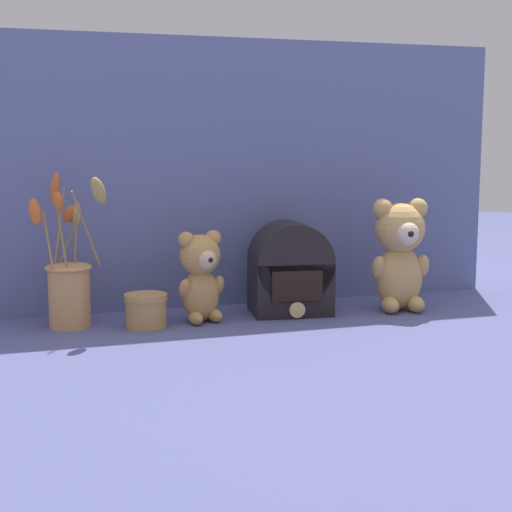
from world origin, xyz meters
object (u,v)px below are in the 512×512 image
flower_vase (69,282)px  vintage_radio (290,272)px  teddy_bear_large (400,252)px  decorative_tin_tall (146,311)px  teddy_bear_medium (201,275)px

flower_vase → vintage_radio: (0.48, -0.01, -0.00)m
teddy_bear_large → vintage_radio: 0.25m
vintage_radio → flower_vase: bearing=178.4°
decorative_tin_tall → flower_vase: bearing=161.3°
teddy_bear_medium → decorative_tin_tall: bearing=-172.3°
flower_vase → vintage_radio: flower_vase is taller
teddy_bear_medium → flower_vase: size_ratio=0.61×
teddy_bear_medium → flower_vase: 0.27m
teddy_bear_large → decorative_tin_tall: teddy_bear_large is taller
vintage_radio → decorative_tin_tall: (-0.33, -0.04, -0.06)m
teddy_bear_large → teddy_bear_medium: (-0.45, 0.02, -0.03)m
teddy_bear_large → vintage_radio: bearing=169.6°
vintage_radio → teddy_bear_medium: bearing=-174.3°
teddy_bear_medium → flower_vase: bearing=172.7°
flower_vase → decorative_tin_tall: size_ratio=3.59×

